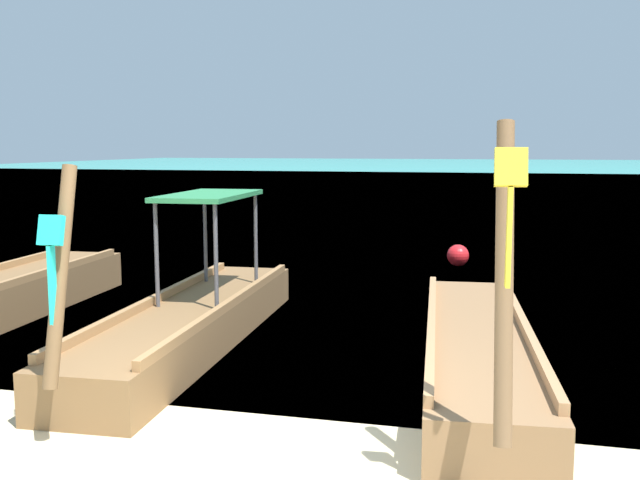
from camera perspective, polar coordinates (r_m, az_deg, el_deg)
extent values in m
plane|color=beige|center=(5.83, -7.54, -17.02)|extent=(120.00, 120.00, 0.00)
plane|color=#2DB29E|center=(66.02, 12.34, 5.25)|extent=(120.00, 120.00, 0.00)
cube|color=#9F7246|center=(10.48, -22.74, -2.99)|extent=(0.38, 5.38, 0.10)
cube|color=brown|center=(8.94, -10.07, -6.65)|extent=(1.33, 5.58, 0.49)
cube|color=#9F7246|center=(9.06, -13.00, -4.62)|extent=(0.33, 5.09, 0.10)
cube|color=#9F7246|center=(8.71, -7.10, -4.97)|extent=(0.33, 5.09, 0.10)
cylinder|color=brown|center=(6.21, -19.83, -2.64)|extent=(0.15, 0.57, 1.79)
cube|color=#1ECCBC|center=(6.08, -20.45, 0.73)|extent=(0.21, 0.13, 0.25)
cube|color=#1ECCBC|center=(6.12, -20.36, -3.48)|extent=(0.03, 0.08, 0.66)
cylinder|color=#4C4C51|center=(8.79, -12.77, -1.17)|extent=(0.05, 0.05, 1.25)
cylinder|color=#4C4C51|center=(8.52, -8.21, -1.34)|extent=(0.05, 0.05, 1.25)
cylinder|color=#4C4C51|center=(10.31, -9.04, 0.19)|extent=(0.05, 0.05, 1.25)
cylinder|color=#4C4C51|center=(10.08, -5.09, 0.08)|extent=(0.05, 0.05, 1.25)
cube|color=#2D844C|center=(9.35, -8.75, 3.48)|extent=(0.99, 1.90, 0.06)
cube|color=olive|center=(7.92, 12.26, -8.58)|extent=(1.48, 5.38, 0.49)
cube|color=#AF7F52|center=(7.83, 8.79, -6.45)|extent=(0.49, 4.88, 0.10)
cube|color=#AF7F52|center=(7.88, 15.82, -6.55)|extent=(0.49, 4.88, 0.10)
cylinder|color=brown|center=(4.93, 14.33, -3.06)|extent=(0.17, 0.66, 2.11)
cube|color=yellow|center=(4.66, 14.83, 5.57)|extent=(0.21, 0.13, 0.25)
cube|color=yellow|center=(4.67, 14.68, 0.20)|extent=(0.04, 0.08, 0.64)
sphere|color=red|center=(14.70, 10.83, -1.20)|extent=(0.44, 0.44, 0.44)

